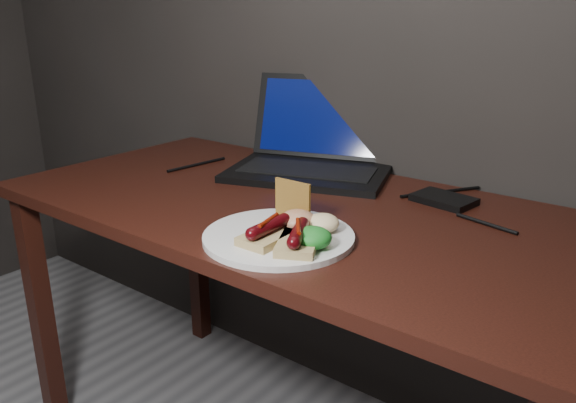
% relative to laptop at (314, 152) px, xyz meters
% --- Properties ---
extents(desk, '(1.40, 0.70, 0.75)m').
position_rel_laptop_xyz_m(desk, '(0.11, -0.25, -0.14)').
color(desk, '#37150D').
rests_on(desk, ground).
extents(laptop, '(0.51, 0.47, 0.25)m').
position_rel_laptop_xyz_m(laptop, '(0.00, 0.00, 0.00)').
color(laptop, black).
rests_on(laptop, desk).
extents(hard_drive, '(0.15, 0.11, 0.02)m').
position_rel_laptop_xyz_m(hard_drive, '(0.40, -0.04, -0.04)').
color(hard_drive, black).
rests_on(hard_drive, desk).
extents(desk_cables, '(0.90, 0.37, 0.01)m').
position_rel_laptop_xyz_m(desk_cables, '(0.14, -0.11, -0.05)').
color(desk_cables, black).
rests_on(desk_cables, desk).
extents(plate, '(0.34, 0.34, 0.01)m').
position_rel_laptop_xyz_m(plate, '(0.23, -0.45, -0.05)').
color(plate, silver).
rests_on(plate, desk).
extents(bread_sausage_center, '(0.07, 0.12, 0.04)m').
position_rel_laptop_xyz_m(bread_sausage_center, '(0.23, -0.48, -0.02)').
color(bread_sausage_center, tan).
rests_on(bread_sausage_center, plate).
extents(bread_sausage_right, '(0.11, 0.13, 0.04)m').
position_rel_laptop_xyz_m(bread_sausage_right, '(0.30, -0.48, -0.02)').
color(bread_sausage_right, tan).
rests_on(bread_sausage_right, plate).
extents(crispbread, '(0.09, 0.01, 0.08)m').
position_rel_laptop_xyz_m(crispbread, '(0.21, -0.37, 0.00)').
color(crispbread, '#B07E30').
rests_on(crispbread, plate).
extents(salad_greens, '(0.07, 0.07, 0.04)m').
position_rel_laptop_xyz_m(salad_greens, '(0.32, -0.46, -0.02)').
color(salad_greens, '#115515').
rests_on(salad_greens, plate).
extents(salsa_mound, '(0.07, 0.07, 0.04)m').
position_rel_laptop_xyz_m(salsa_mound, '(0.24, -0.41, -0.02)').
color(salsa_mound, '#A12810').
rests_on(salsa_mound, plate).
extents(coleslaw_mound, '(0.06, 0.06, 0.04)m').
position_rel_laptop_xyz_m(coleslaw_mound, '(0.29, -0.38, -0.02)').
color(coleslaw_mound, white).
rests_on(coleslaw_mound, plate).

